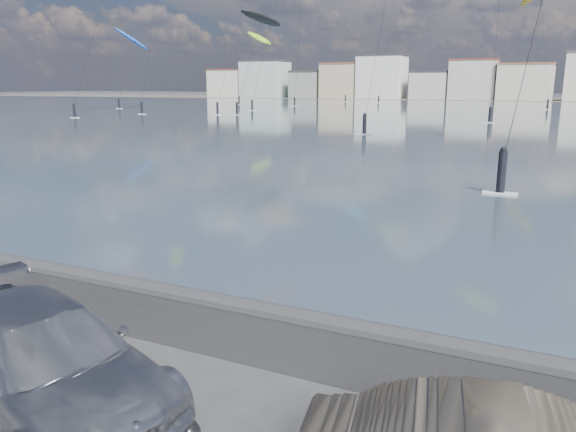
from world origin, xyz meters
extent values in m
cube|color=#3C4F59|center=(0.00, 91.50, 0.01)|extent=(500.00, 177.00, 0.00)
cube|color=#4C473D|center=(0.00, 200.00, 0.01)|extent=(500.00, 60.00, 0.00)
cube|color=#28282B|center=(0.00, 2.70, 0.45)|extent=(400.00, 0.35, 0.90)
cylinder|color=#28282B|center=(0.00, 2.70, 0.90)|extent=(400.00, 0.36, 0.36)
cube|color=silver|center=(-112.00, 186.00, 5.00)|extent=(14.00, 11.00, 10.00)
cube|color=#562D23|center=(-112.00, 186.00, 10.30)|extent=(14.28, 11.22, 0.60)
cube|color=#B7C6BC|center=(-96.50, 186.00, 6.50)|extent=(16.00, 12.00, 13.00)
cube|color=#2D2D33|center=(-96.50, 186.00, 13.30)|extent=(16.32, 12.24, 0.60)
cube|color=gray|center=(-79.00, 186.00, 4.50)|extent=(11.00, 10.00, 9.00)
cube|color=#383330|center=(-79.00, 186.00, 9.30)|extent=(11.22, 10.20, 0.60)
cube|color=beige|center=(-66.00, 186.00, 5.75)|extent=(13.00, 11.00, 11.50)
cube|color=brown|center=(-66.00, 186.00, 11.80)|extent=(13.26, 11.22, 0.60)
cube|color=white|center=(-51.50, 186.00, 7.00)|extent=(15.00, 12.00, 14.00)
cube|color=#2D2D33|center=(-51.50, 186.00, 14.30)|extent=(15.30, 12.24, 0.60)
cube|color=beige|center=(-35.00, 186.00, 4.25)|extent=(12.00, 10.00, 8.50)
cube|color=#2D2D33|center=(-35.00, 186.00, 8.80)|extent=(12.24, 10.20, 0.60)
cube|color=beige|center=(-21.50, 186.00, 6.00)|extent=(14.00, 11.00, 12.00)
cube|color=brown|center=(-21.50, 186.00, 12.30)|extent=(14.28, 11.22, 0.60)
cube|color=beige|center=(-6.00, 186.00, 5.25)|extent=(16.00, 13.00, 10.50)
cube|color=brown|center=(-6.00, 186.00, 10.80)|extent=(16.32, 13.26, 0.60)
imported|color=#AFB2B7|center=(-0.96, 0.23, 0.74)|extent=(5.51, 3.43, 1.49)
cube|color=white|center=(-54.93, 66.48, 0.05)|extent=(1.40, 0.42, 0.08)
cylinder|color=black|center=(-54.93, 66.48, 0.95)|extent=(0.36, 0.36, 1.70)
sphere|color=black|center=(-54.93, 66.48, 1.85)|extent=(0.28, 0.28, 0.28)
cylinder|color=black|center=(-55.92, 71.26, 13.88)|extent=(2.01, 9.60, 25.17)
cube|color=white|center=(3.15, 20.00, 0.05)|extent=(1.40, 0.42, 0.08)
cylinder|color=black|center=(3.15, 20.00, 0.95)|extent=(0.36, 0.36, 1.70)
sphere|color=black|center=(3.15, 20.00, 1.85)|extent=(0.28, 0.28, 0.28)
cube|color=white|center=(-2.83, 68.68, 0.05)|extent=(1.40, 0.42, 0.08)
cylinder|color=black|center=(-2.83, 68.68, 0.95)|extent=(0.36, 0.36, 1.70)
sphere|color=black|center=(-2.83, 68.68, 1.85)|extent=(0.28, 0.28, 0.28)
cylinder|color=black|center=(-3.25, 72.89, 13.84)|extent=(0.89, 8.45, 25.08)
cube|color=white|center=(-48.37, 109.45, 0.05)|extent=(1.40, 0.42, 0.08)
cylinder|color=black|center=(-48.37, 109.45, 0.95)|extent=(0.36, 0.36, 1.70)
sphere|color=black|center=(-48.37, 109.45, 1.85)|extent=(0.28, 0.28, 0.28)
cylinder|color=black|center=(-48.88, 112.81, 14.82)|extent=(1.06, 6.76, 27.04)
cube|color=white|center=(-56.87, 54.48, 0.05)|extent=(1.40, 0.42, 0.08)
cylinder|color=black|center=(-56.87, 54.48, 0.95)|extent=(0.36, 0.36, 1.70)
sphere|color=black|center=(-56.87, 54.48, 1.85)|extent=(0.28, 0.28, 0.28)
cylinder|color=black|center=(-57.64, 61.80, 15.42)|extent=(1.57, 14.67, 28.26)
cube|color=white|center=(-11.25, 45.63, 0.05)|extent=(1.40, 0.42, 0.08)
cylinder|color=black|center=(-11.25, 45.63, 0.95)|extent=(0.36, 0.36, 1.70)
sphere|color=black|center=(-11.25, 45.63, 1.85)|extent=(0.28, 0.28, 0.28)
cube|color=white|center=(-49.72, 145.65, 0.05)|extent=(1.40, 0.42, 0.08)
cylinder|color=black|center=(-49.72, 145.65, 0.95)|extent=(0.36, 0.36, 1.70)
sphere|color=black|center=(-49.72, 145.65, 1.85)|extent=(0.28, 0.28, 0.28)
cylinder|color=black|center=(-50.06, 152.32, 17.80)|extent=(0.72, 13.37, 33.00)
cube|color=white|center=(2.46, 112.60, 0.05)|extent=(1.40, 0.42, 0.08)
cylinder|color=black|center=(2.46, 112.60, 0.95)|extent=(0.36, 0.36, 1.70)
sphere|color=black|center=(2.46, 112.60, 1.85)|extent=(0.28, 0.28, 0.28)
cylinder|color=black|center=(0.64, 116.88, 12.06)|extent=(3.67, 8.59, 21.54)
cube|color=white|center=(-45.57, 85.40, 0.05)|extent=(1.40, 0.42, 0.08)
cylinder|color=black|center=(-45.57, 85.40, 0.95)|extent=(0.36, 0.36, 1.70)
sphere|color=black|center=(-45.57, 85.40, 1.85)|extent=(0.28, 0.28, 0.28)
cylinder|color=black|center=(-44.73, 89.09, 11.13)|extent=(1.71, 7.43, 19.66)
ellipsoid|color=black|center=(-39.85, 78.73, 14.94)|extent=(4.53, 9.97, 2.66)
cube|color=white|center=(-40.23, 71.14, 0.05)|extent=(1.40, 0.42, 0.08)
cylinder|color=black|center=(-40.23, 71.14, 0.95)|extent=(0.36, 0.36, 1.70)
sphere|color=black|center=(-40.23, 71.14, 1.85)|extent=(0.28, 0.28, 0.28)
cylinder|color=black|center=(-40.04, 74.93, 8.12)|extent=(0.41, 7.62, 13.66)
ellipsoid|color=blue|center=(-77.56, 91.22, 13.93)|extent=(6.26, 6.76, 4.89)
cube|color=white|center=(-73.66, 81.99, 0.05)|extent=(1.40, 0.42, 0.08)
cylinder|color=black|center=(-73.66, 81.99, 0.95)|extent=(0.36, 0.36, 1.70)
sphere|color=black|center=(-73.66, 81.99, 1.85)|extent=(0.28, 0.28, 0.28)
cylinder|color=black|center=(-75.61, 86.60, 7.61)|extent=(3.93, 9.26, 12.65)
cube|color=white|center=(-43.00, 69.91, 0.05)|extent=(1.40, 0.42, 0.08)
cylinder|color=black|center=(-43.00, 69.91, 0.95)|extent=(0.36, 0.36, 1.70)
sphere|color=black|center=(-43.00, 69.91, 1.85)|extent=(0.28, 0.28, 0.28)
cylinder|color=black|center=(-41.02, 75.23, 17.21)|extent=(3.99, 10.68, 31.83)
ellipsoid|color=#8CD826|center=(-63.88, 121.90, 15.82)|extent=(8.07, 3.68, 4.55)
cube|color=white|center=(-64.58, 112.80, 0.05)|extent=(1.40, 0.42, 0.08)
cylinder|color=black|center=(-64.58, 112.80, 0.95)|extent=(0.36, 0.36, 1.70)
sphere|color=black|center=(-64.58, 112.80, 1.85)|extent=(0.28, 0.28, 0.28)
cylinder|color=black|center=(-64.23, 117.35, 8.56)|extent=(0.73, 9.12, 14.54)
cube|color=white|center=(-38.06, 138.53, 0.05)|extent=(1.40, 0.42, 0.08)
cylinder|color=black|center=(-38.06, 138.53, 0.95)|extent=(0.36, 0.36, 1.70)
sphere|color=black|center=(-38.06, 138.53, 1.85)|extent=(0.28, 0.28, 0.28)
cylinder|color=black|center=(-36.86, 141.71, 18.52)|extent=(2.45, 6.39, 34.45)
camera|label=1|loc=(5.20, -4.69, 4.45)|focal=35.00mm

